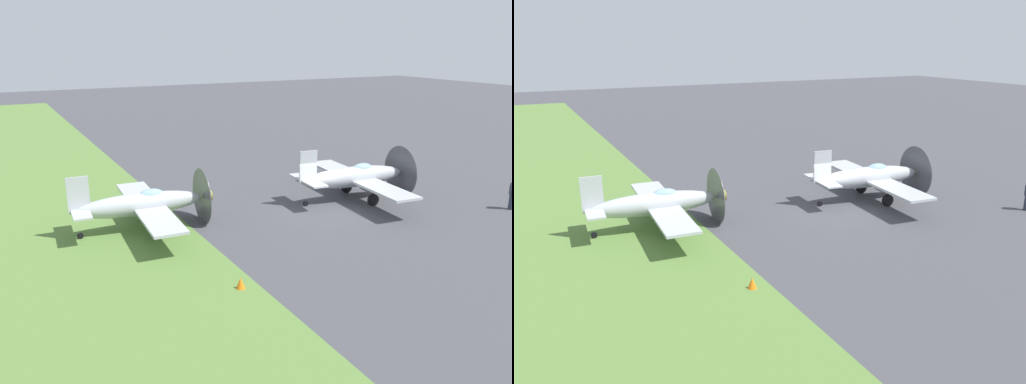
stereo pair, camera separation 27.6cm
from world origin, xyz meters
The scene contains 5 objects.
ground_plane centered at (0.00, 0.00, 0.00)m, with size 160.00×160.00×0.00m, color #424247.
grass_verge centered at (0.00, -12.77, 0.00)m, with size 120.00×11.00×0.01m, color #567A38.
airplane_lead centered at (-0.68, 2.99, 1.40)m, with size 9.43×7.47×3.35m.
airplane_wingman centered at (-1.62, -9.42, 1.33)m, with size 8.92×7.05×3.18m.
runway_marker_cone centered at (6.35, -8.03, 0.22)m, with size 0.36×0.36×0.44m, color orange.
Camera 2 is at (22.54, -15.66, 9.18)m, focal length 36.27 mm.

